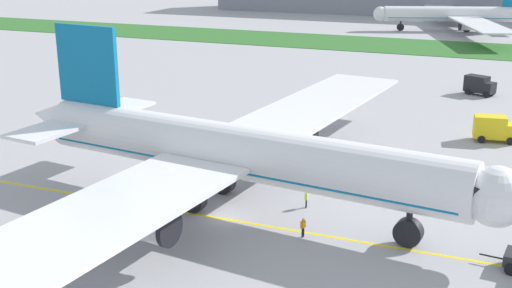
% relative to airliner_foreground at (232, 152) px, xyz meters
% --- Properties ---
extents(ground_plane, '(600.00, 600.00, 0.00)m').
position_rel_airliner_foreground_xyz_m(ground_plane, '(0.39, -2.41, -5.26)').
color(ground_plane, '#9E9EA3').
rests_on(ground_plane, ground).
extents(apron_taxi_line, '(280.00, 0.36, 0.01)m').
position_rel_airliner_foreground_xyz_m(apron_taxi_line, '(0.39, -2.75, -5.26)').
color(apron_taxi_line, yellow).
rests_on(apron_taxi_line, ground).
extents(grass_median_strip, '(320.00, 24.00, 0.10)m').
position_rel_airliner_foreground_xyz_m(grass_median_strip, '(0.39, 101.79, -5.21)').
color(grass_median_strip, '#2D6628').
rests_on(grass_median_strip, ground).
extents(airliner_foreground, '(49.02, 78.60, 15.49)m').
position_rel_airliner_foreground_xyz_m(airliner_foreground, '(0.00, 0.00, 0.00)').
color(airliner_foreground, white).
rests_on(airliner_foreground, ground).
extents(ground_crew_wingwalker_port, '(0.35, 0.57, 1.67)m').
position_rel_airliner_foreground_xyz_m(ground_crew_wingwalker_port, '(7.89, -3.62, -4.25)').
color(ground_crew_wingwalker_port, black).
rests_on(ground_crew_wingwalker_port, ground).
extents(ground_crew_wingwalker_starboard, '(0.29, 0.56, 1.62)m').
position_rel_airliner_foreground_xyz_m(ground_crew_wingwalker_starboard, '(6.28, 2.34, -4.28)').
color(ground_crew_wingwalker_starboard, black).
rests_on(ground_crew_wingwalker_starboard, ground).
extents(service_truck_baggage_loader, '(5.20, 3.10, 3.12)m').
position_rel_airliner_foreground_xyz_m(service_truck_baggage_loader, '(21.04, 30.40, -3.61)').
color(service_truck_baggage_loader, yellow).
rests_on(service_truck_baggage_loader, ground).
extents(service_truck_fuel_bowser, '(5.05, 3.87, 2.98)m').
position_rel_airliner_foreground_xyz_m(service_truck_fuel_bowser, '(17.77, 55.94, -3.67)').
color(service_truck_fuel_bowser, black).
rests_on(service_truck_fuel_bowser, ground).
extents(parked_airliner_far_left, '(42.77, 70.20, 13.05)m').
position_rel_airliner_foreground_xyz_m(parked_airliner_far_left, '(7.00, 133.72, -0.83)').
color(parked_airliner_far_left, white).
rests_on(parked_airliner_far_left, ground).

